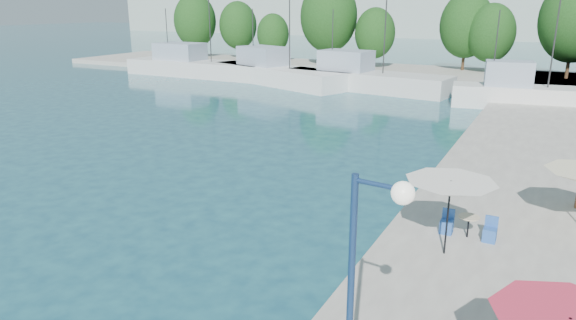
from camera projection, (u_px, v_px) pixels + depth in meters
The scene contains 17 objects.
quay_far at pixel (385, 73), 62.28m from camera, with size 90.00×16.00×0.60m, color gray.
hill_west at pixel (410, 6), 148.71m from camera, with size 180.00×40.00×16.00m, color #9CAA9F.
trawler_01 at pixel (196, 67), 61.56m from camera, with size 18.59×5.05×10.20m.
trawler_02 at pixel (276, 73), 55.58m from camera, with size 18.01×10.45×10.20m.
trawler_03 at pixel (363, 79), 51.29m from camera, with size 16.93×6.48×10.20m.
trawler_04 at pixel (526, 95), 41.99m from camera, with size 12.48×5.05×10.20m.
tree_01 at pixel (195, 21), 76.40m from camera, with size 6.25×6.25×9.26m.
tree_02 at pixel (238, 25), 75.56m from camera, with size 5.52×5.52×8.18m.
tree_03 at pixel (273, 34), 70.67m from camera, with size 4.41×4.41×6.52m.
tree_04 at pixel (329, 16), 65.36m from camera, with size 7.27×7.27×10.76m.
tree_05 at pixel (375, 33), 63.35m from camera, with size 4.97×4.97×7.35m.
tree_06 at pixel (467, 25), 60.70m from camera, with size 6.20×6.20×9.18m.
tree_07 at pixel (491, 33), 58.33m from camera, with size 5.30×5.30×7.85m.
tree_08 at pixel (575, 20), 53.47m from camera, with size 7.13×7.13×10.55m.
umbrella_white at pixel (450, 189), 15.62m from camera, with size 2.78×2.78×2.43m.
cafe_table_02 at pixel (468, 229), 17.30m from camera, with size 1.82×0.70×0.76m.
street_lamp at pixel (369, 266), 8.28m from camera, with size 1.03×0.36×5.03m.
Camera 1 is at (10.63, 5.99, 8.13)m, focal length 32.00 mm.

